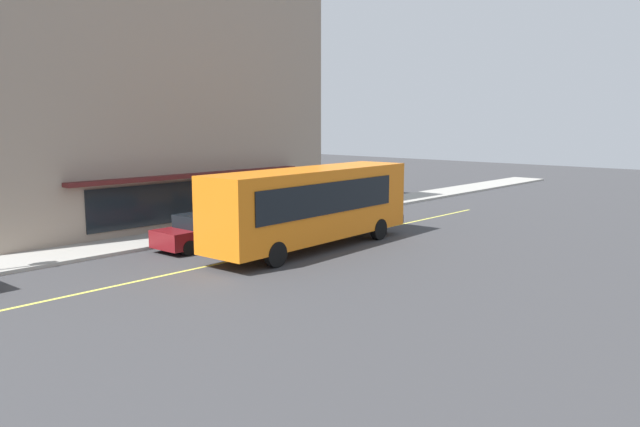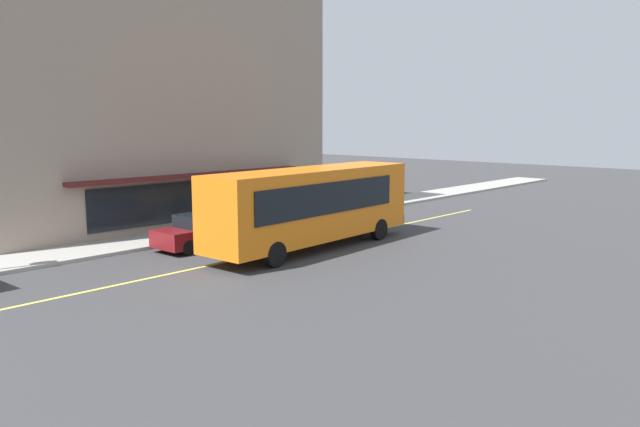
% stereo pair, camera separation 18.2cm
% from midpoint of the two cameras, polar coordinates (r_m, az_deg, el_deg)
% --- Properties ---
extents(ground, '(120.00, 120.00, 0.00)m').
position_cam_midpoint_polar(ground, '(25.21, -6.09, -4.01)').
color(ground, '#38383A').
extents(sidewalk, '(80.00, 2.92, 0.15)m').
position_cam_midpoint_polar(sidewalk, '(29.67, -13.38, -2.13)').
color(sidewalk, '#9E9B93').
rests_on(sidewalk, ground).
extents(lane_centre_stripe, '(36.00, 0.16, 0.01)m').
position_cam_midpoint_polar(lane_centre_stripe, '(25.21, -6.09, -4.00)').
color(lane_centre_stripe, '#D8D14C').
rests_on(lane_centre_stripe, ground).
extents(storefront_building, '(19.50, 10.57, 14.72)m').
position_cam_midpoint_polar(storefront_building, '(35.87, -16.58, 11.26)').
color(storefront_building, gray).
rests_on(storefront_building, ground).
extents(bus, '(11.25, 3.12, 3.50)m').
position_cam_midpoint_polar(bus, '(26.25, -0.49, 0.95)').
color(bus, orange).
rests_on(bus, ground).
extents(car_maroon, '(4.37, 2.01, 1.52)m').
position_cam_midpoint_polar(car_maroon, '(27.14, -10.75, -1.61)').
color(car_maroon, maroon).
rests_on(car_maroon, ground).
extents(pedestrian_near_storefront, '(0.34, 0.34, 1.80)m').
position_cam_midpoint_polar(pedestrian_near_storefront, '(36.17, -1.67, 1.88)').
color(pedestrian_near_storefront, black).
rests_on(pedestrian_near_storefront, sidewalk).
extents(pedestrian_waiting, '(0.34, 0.34, 1.78)m').
position_cam_midpoint_polar(pedestrian_waiting, '(30.82, -11.27, 0.50)').
color(pedestrian_waiting, black).
rests_on(pedestrian_waiting, sidewalk).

